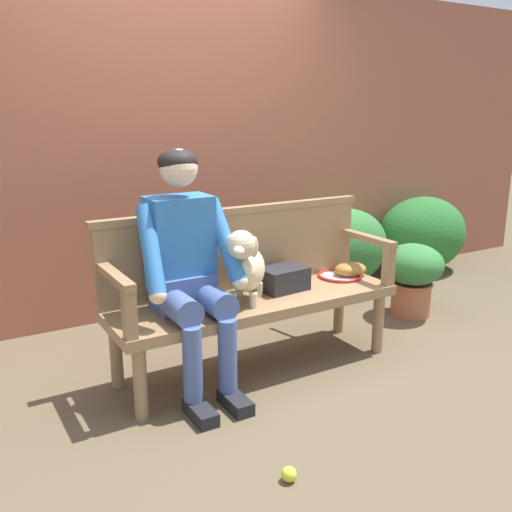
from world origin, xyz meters
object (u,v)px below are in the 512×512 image
at_px(dog_on_bench, 245,266).
at_px(baseball_glove, 350,269).
at_px(garden_bench, 256,307).
at_px(potted_plant, 413,273).
at_px(sports_bag, 283,279).
at_px(tennis_racket, 336,275).
at_px(person_seated, 187,263).
at_px(tennis_ball, 289,474).

height_order(dog_on_bench, baseball_glove, dog_on_bench).
relative_size(garden_bench, potted_plant, 3.17).
distance_m(baseball_glove, sports_bag, 0.54).
xyz_separation_m(dog_on_bench, sports_bag, (0.32, 0.10, -0.15)).
height_order(tennis_racket, potted_plant, potted_plant).
bearing_deg(garden_bench, tennis_racket, 8.45).
distance_m(garden_bench, potted_plant, 1.48).
height_order(baseball_glove, potted_plant, potted_plant).
relative_size(person_seated, tennis_ball, 19.95).
relative_size(tennis_racket, tennis_ball, 8.81).
relative_size(sports_bag, tennis_ball, 4.24).
bearing_deg(baseball_glove, dog_on_bench, -164.39).
height_order(sports_bag, potted_plant, sports_bag).
height_order(tennis_ball, potted_plant, potted_plant).
relative_size(dog_on_bench, tennis_ball, 6.75).
bearing_deg(garden_bench, potted_plant, 6.96).
distance_m(tennis_racket, baseball_glove, 0.10).
relative_size(sports_bag, potted_plant, 0.51).
xyz_separation_m(garden_bench, dog_on_bench, (-0.11, -0.06, 0.28)).
distance_m(person_seated, tennis_racket, 1.15).
height_order(garden_bench, dog_on_bench, dog_on_bench).
height_order(baseball_glove, sports_bag, sports_bag).
height_order(dog_on_bench, potted_plant, dog_on_bench).
distance_m(baseball_glove, tennis_ball, 1.65).
bearing_deg(sports_bag, person_seated, -175.35).
bearing_deg(tennis_racket, garden_bench, -171.55).
height_order(person_seated, tennis_ball, person_seated).
distance_m(dog_on_bench, sports_bag, 0.37).
height_order(garden_bench, baseball_glove, baseball_glove).
relative_size(person_seated, sports_bag, 4.70).
relative_size(dog_on_bench, baseball_glove, 2.02).
distance_m(sports_bag, tennis_ball, 1.31).
height_order(tennis_racket, baseball_glove, baseball_glove).
relative_size(garden_bench, dog_on_bench, 3.90).
distance_m(person_seated, sports_bag, 0.68).
xyz_separation_m(dog_on_bench, potted_plant, (1.57, 0.24, -0.34)).
distance_m(garden_bench, tennis_racket, 0.69).
distance_m(dog_on_bench, potted_plant, 1.63).
distance_m(tennis_racket, potted_plant, 0.80).
relative_size(person_seated, dog_on_bench, 2.96).
relative_size(person_seated, potted_plant, 2.40).
bearing_deg(tennis_ball, dog_on_bench, 70.91).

